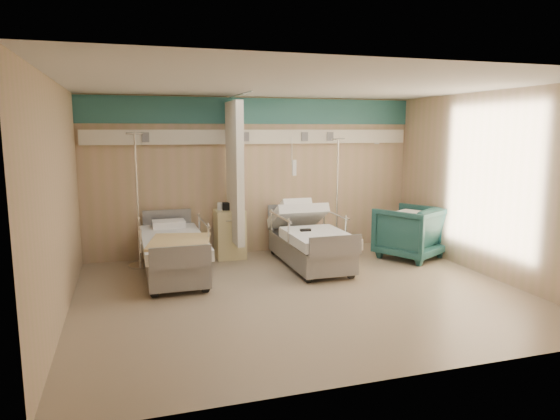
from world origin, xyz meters
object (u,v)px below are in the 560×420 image
object	(u,v)px
bed_left	(174,257)
iv_stand_left	(139,240)
iv_stand_right	(336,228)
bed_right	(309,247)
bedside_cabinet	(230,234)
visitor_armchair	(410,232)

from	to	relation	value
bed_left	iv_stand_left	size ratio (longest dim) A/B	0.99
bed_left	iv_stand_right	world-z (taller)	iv_stand_right
bed_right	bed_left	xyz separation A→B (m)	(-2.20, 0.00, 0.00)
bedside_cabinet	visitor_armchair	world-z (taller)	visitor_armchair
bed_right	iv_stand_left	world-z (taller)	iv_stand_left
bed_right	iv_stand_right	distance (m)	1.19
bed_right	iv_stand_left	xyz separation A→B (m)	(-2.68, 0.76, 0.13)
bed_left	iv_stand_left	world-z (taller)	iv_stand_left
bedside_cabinet	iv_stand_left	bearing A→B (deg)	-174.61
bedside_cabinet	iv_stand_left	xyz separation A→B (m)	(-1.53, -0.14, 0.02)
visitor_armchair	iv_stand_left	size ratio (longest dim) A/B	0.46
iv_stand_right	bed_left	bearing A→B (deg)	-164.69
visitor_armchair	iv_stand_left	xyz separation A→B (m)	(-4.53, 0.79, -0.01)
bedside_cabinet	iv_stand_right	world-z (taller)	iv_stand_right
visitor_armchair	iv_stand_left	distance (m)	4.60
bed_left	iv_stand_right	xyz separation A→B (m)	(3.04, 0.83, 0.11)
bed_right	visitor_armchair	size ratio (longest dim) A/B	2.16
bedside_cabinet	bed_right	bearing A→B (deg)	-38.05
visitor_armchair	iv_stand_right	world-z (taller)	iv_stand_right
bed_left	visitor_armchair	distance (m)	4.05
bed_right	iv_stand_right	size ratio (longest dim) A/B	1.04
bed_left	iv_stand_right	distance (m)	3.16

